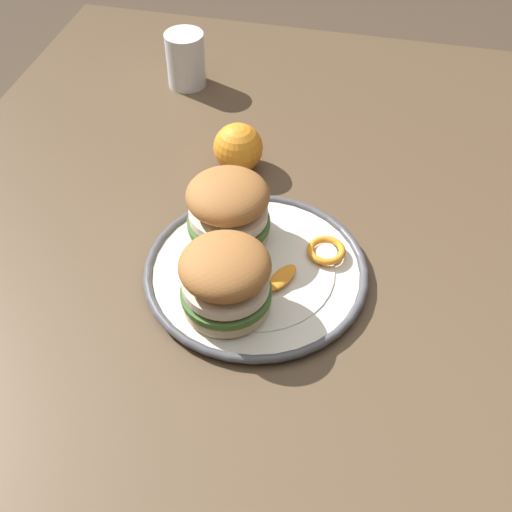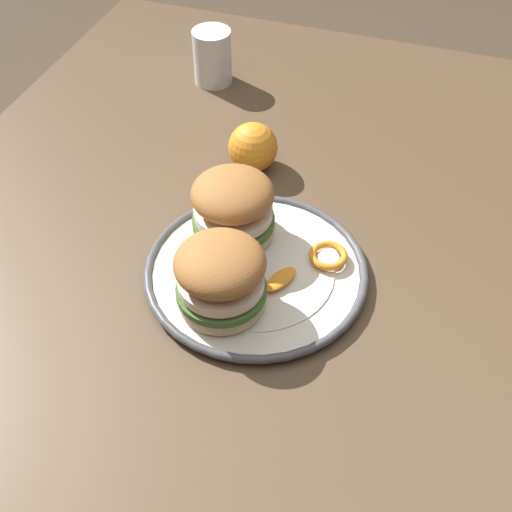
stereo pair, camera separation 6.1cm
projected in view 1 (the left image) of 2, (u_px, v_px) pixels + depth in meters
The scene contains 9 objects.
ground_plane at pixel (249, 476), 1.53m from camera, with size 8.00×8.00×0.00m, color #4C3D2D.
dining_table at pixel (246, 283), 1.04m from camera, with size 1.32×1.07×0.77m.
dinner_plate at pixel (256, 271), 0.92m from camera, with size 0.31×0.31×0.02m.
sandwich_half_left at pixel (225, 278), 0.83m from camera, with size 0.14×0.14×0.10m.
sandwich_half_right at pixel (228, 208), 0.92m from camera, with size 0.15×0.15×0.10m.
orange_peel_curled at pixel (326, 251), 0.93m from camera, with size 0.06×0.06×0.01m.
orange_peel_strip_long at pixel (282, 277), 0.90m from camera, with size 0.06×0.05×0.01m.
drinking_glass at pixel (186, 62), 1.24m from camera, with size 0.07×0.07×0.10m.
whole_orange at pixel (238, 148), 1.07m from camera, with size 0.08×0.08×0.08m, color orange.
Camera 1 is at (-0.67, -0.17, 1.46)m, focal length 46.29 mm.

